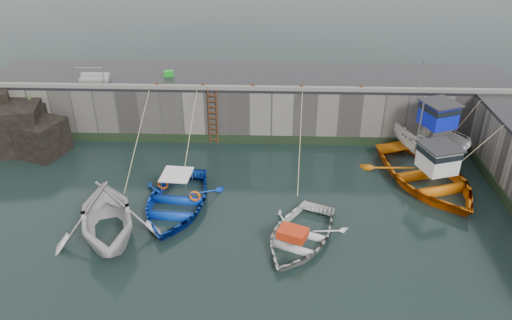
{
  "coord_description": "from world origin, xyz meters",
  "views": [
    {
      "loc": [
        1.27,
        -15.1,
        12.87
      ],
      "look_at": [
        0.52,
        5.89,
        1.2
      ],
      "focal_mm": 35.0,
      "sensor_mm": 36.0,
      "label": 1
    }
  ],
  "objects_px": {
    "boat_near_blue": "(176,207)",
    "bollard_c": "(253,87)",
    "bollard_a": "(157,85)",
    "bollard_e": "(361,88)",
    "bollard_d": "(301,87)",
    "fish_crate": "(169,73)",
    "boat_near_white": "(110,236)",
    "bollard_b": "(203,86)",
    "ladder": "(213,118)",
    "boat_far_white": "(427,138)",
    "boat_near_navy": "(299,240)",
    "boat_far_orange": "(427,175)"
  },
  "relations": [
    {
      "from": "bollard_a",
      "to": "bollard_e",
      "type": "xyz_separation_m",
      "value": [
        11.0,
        0.0,
        0.0
      ]
    },
    {
      "from": "boat_near_white",
      "to": "bollard_c",
      "type": "bearing_deg",
      "value": 38.46
    },
    {
      "from": "ladder",
      "to": "boat_far_orange",
      "type": "relative_size",
      "value": 0.39
    },
    {
      "from": "ladder",
      "to": "bollard_b",
      "type": "xyz_separation_m",
      "value": [
        -0.5,
        0.34,
        1.71
      ]
    },
    {
      "from": "bollard_b",
      "to": "boat_near_blue",
      "type": "bearing_deg",
      "value": -94.43
    },
    {
      "from": "boat_near_blue",
      "to": "bollard_a",
      "type": "xyz_separation_m",
      "value": [
        -1.97,
        6.77,
        3.3
      ]
    },
    {
      "from": "bollard_c",
      "to": "boat_near_blue",
      "type": "bearing_deg",
      "value": -115.47
    },
    {
      "from": "bollard_b",
      "to": "bollard_a",
      "type": "bearing_deg",
      "value": 180.0
    },
    {
      "from": "boat_near_blue",
      "to": "bollard_c",
      "type": "relative_size",
      "value": 20.09
    },
    {
      "from": "ladder",
      "to": "bollard_d",
      "type": "relative_size",
      "value": 11.43
    },
    {
      "from": "boat_near_navy",
      "to": "fish_crate",
      "type": "bearing_deg",
      "value": 147.2
    },
    {
      "from": "bollard_d",
      "to": "bollard_a",
      "type": "bearing_deg",
      "value": 180.0
    },
    {
      "from": "boat_far_orange",
      "to": "bollard_e",
      "type": "distance_m",
      "value": 5.85
    },
    {
      "from": "bollard_c",
      "to": "bollard_e",
      "type": "bearing_deg",
      "value": 0.0
    },
    {
      "from": "ladder",
      "to": "boat_near_navy",
      "type": "xyz_separation_m",
      "value": [
        4.47,
        -8.58,
        -1.59
      ]
    },
    {
      "from": "bollard_a",
      "to": "bollard_e",
      "type": "relative_size",
      "value": 1.0
    },
    {
      "from": "boat_far_white",
      "to": "bollard_c",
      "type": "height_order",
      "value": "boat_far_white"
    },
    {
      "from": "bollard_c",
      "to": "bollard_e",
      "type": "distance_m",
      "value": 5.8
    },
    {
      "from": "boat_far_orange",
      "to": "bollard_b",
      "type": "distance_m",
      "value": 12.44
    },
    {
      "from": "boat_near_white",
      "to": "boat_near_navy",
      "type": "height_order",
      "value": "boat_near_white"
    },
    {
      "from": "boat_near_white",
      "to": "boat_far_orange",
      "type": "xyz_separation_m",
      "value": [
        14.26,
        4.73,
        0.46
      ]
    },
    {
      "from": "bollard_b",
      "to": "bollard_c",
      "type": "bearing_deg",
      "value": 0.0
    },
    {
      "from": "boat_near_blue",
      "to": "bollard_b",
      "type": "bearing_deg",
      "value": 90.21
    },
    {
      "from": "bollard_c",
      "to": "bollard_d",
      "type": "relative_size",
      "value": 1.0
    },
    {
      "from": "boat_far_orange",
      "to": "fish_crate",
      "type": "distance_m",
      "value": 15.16
    },
    {
      "from": "ladder",
      "to": "fish_crate",
      "type": "distance_m",
      "value": 3.92
    },
    {
      "from": "boat_far_white",
      "to": "bollard_d",
      "type": "xyz_separation_m",
      "value": [
        -6.72,
        1.24,
        2.31
      ]
    },
    {
      "from": "boat_near_blue",
      "to": "bollard_d",
      "type": "xyz_separation_m",
      "value": [
        5.83,
        6.77,
        3.3
      ]
    },
    {
      "from": "bollard_d",
      "to": "bollard_e",
      "type": "relative_size",
      "value": 1.0
    },
    {
      "from": "fish_crate",
      "to": "bollard_b",
      "type": "distance_m",
      "value": 2.92
    },
    {
      "from": "bollard_a",
      "to": "bollard_b",
      "type": "relative_size",
      "value": 1.0
    },
    {
      "from": "bollard_b",
      "to": "bollard_c",
      "type": "xyz_separation_m",
      "value": [
        2.7,
        0.0,
        0.0
      ]
    },
    {
      "from": "bollard_a",
      "to": "fish_crate",
      "type": "bearing_deg",
      "value": 81.86
    },
    {
      "from": "bollard_b",
      "to": "bollard_d",
      "type": "relative_size",
      "value": 1.0
    },
    {
      "from": "boat_near_white",
      "to": "fish_crate",
      "type": "height_order",
      "value": "fish_crate"
    },
    {
      "from": "ladder",
      "to": "bollard_b",
      "type": "bearing_deg",
      "value": 146.14
    },
    {
      "from": "boat_far_white",
      "to": "bollard_a",
      "type": "bearing_deg",
      "value": 152.92
    },
    {
      "from": "fish_crate",
      "to": "boat_near_white",
      "type": "bearing_deg",
      "value": -103.83
    },
    {
      "from": "bollard_e",
      "to": "bollard_c",
      "type": "bearing_deg",
      "value": 180.0
    },
    {
      "from": "boat_far_white",
      "to": "bollard_e",
      "type": "distance_m",
      "value": 4.39
    },
    {
      "from": "bollard_d",
      "to": "boat_near_blue",
      "type": "bearing_deg",
      "value": -130.7
    },
    {
      "from": "boat_near_blue",
      "to": "bollard_d",
      "type": "relative_size",
      "value": 20.09
    },
    {
      "from": "boat_near_navy",
      "to": "boat_far_orange",
      "type": "xyz_separation_m",
      "value": [
        6.37,
        4.66,
        0.46
      ]
    },
    {
      "from": "boat_near_navy",
      "to": "bollard_e",
      "type": "height_order",
      "value": "bollard_e"
    },
    {
      "from": "bollard_a",
      "to": "bollard_c",
      "type": "xyz_separation_m",
      "value": [
        5.2,
        0.0,
        0.0
      ]
    },
    {
      "from": "boat_near_white",
      "to": "fish_crate",
      "type": "relative_size",
      "value": 9.44
    },
    {
      "from": "boat_far_orange",
      "to": "bollard_b",
      "type": "bearing_deg",
      "value": 141.44
    },
    {
      "from": "bollard_a",
      "to": "bollard_c",
      "type": "height_order",
      "value": "same"
    },
    {
      "from": "ladder",
      "to": "bollard_c",
      "type": "bearing_deg",
      "value": 8.67
    },
    {
      "from": "boat_near_white",
      "to": "bollard_b",
      "type": "bearing_deg",
      "value": 52.48
    }
  ]
}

